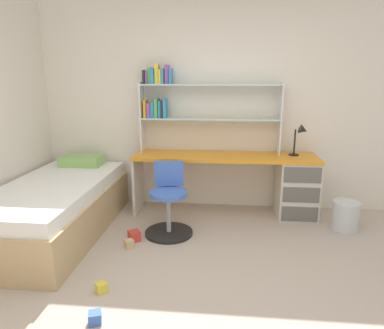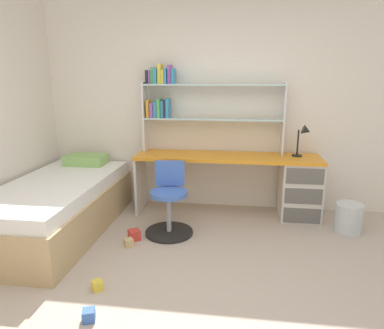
{
  "view_description": "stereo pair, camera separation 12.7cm",
  "coord_description": "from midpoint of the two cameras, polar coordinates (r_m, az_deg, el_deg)",
  "views": [
    {
      "loc": [
        0.13,
        -2.17,
        1.64
      ],
      "look_at": [
        -0.19,
        1.2,
        0.8
      ],
      "focal_mm": 31.97,
      "sensor_mm": 36.0,
      "label": 1
    },
    {
      "loc": [
        0.26,
        -2.15,
        1.64
      ],
      "look_at": [
        -0.19,
        1.2,
        0.8
      ],
      "focal_mm": 31.97,
      "sensor_mm": 36.0,
      "label": 2
    }
  ],
  "objects": [
    {
      "name": "ground_plane",
      "position": [
        2.72,
        0.22,
        -23.26
      ],
      "size": [
        5.4,
        5.4,
        0.02
      ],
      "primitive_type": "cube",
      "color": "#B2A393"
    },
    {
      "name": "room_shell",
      "position": [
        3.54,
        -16.51,
        8.65
      ],
      "size": [
        5.4,
        5.4,
        2.69
      ],
      "color": "silver",
      "rests_on": "ground_plane"
    },
    {
      "name": "desk",
      "position": [
        4.28,
        12.7,
        -2.75
      ],
      "size": [
        2.22,
        0.54,
        0.75
      ],
      "color": "orange",
      "rests_on": "ground_plane"
    },
    {
      "name": "bookshelf_hutch",
      "position": [
        4.26,
        -1.72,
        10.56
      ],
      "size": [
        1.72,
        0.22,
        1.07
      ],
      "color": "silver",
      "rests_on": "desk"
    },
    {
      "name": "desk_lamp",
      "position": [
        4.23,
        16.91,
        4.72
      ],
      "size": [
        0.2,
        0.17,
        0.38
      ],
      "color": "black",
      "rests_on": "desk"
    },
    {
      "name": "swivel_chair",
      "position": [
        3.73,
        -4.9,
        -7.01
      ],
      "size": [
        0.52,
        0.52,
        0.78
      ],
      "color": "black",
      "rests_on": "ground_plane"
    },
    {
      "name": "bed_platform",
      "position": [
        4.04,
        -22.66,
        -6.71
      ],
      "size": [
        1.02,
        2.08,
        0.69
      ],
      "color": "tan",
      "rests_on": "ground_plane"
    },
    {
      "name": "waste_bin",
      "position": [
        4.19,
        23.42,
        -7.84
      ],
      "size": [
        0.29,
        0.29,
        0.33
      ],
      "primitive_type": "cylinder",
      "color": "silver",
      "rests_on": "ground_plane"
    },
    {
      "name": "toy_block_natural_0",
      "position": [
        3.57,
        -11.47,
        -12.85
      ],
      "size": [
        0.12,
        0.12,
        0.08
      ],
      "primitive_type": "cube",
      "rotation": [
        0.0,
        0.0,
        0.62
      ],
      "color": "tan",
      "rests_on": "ground_plane"
    },
    {
      "name": "toy_block_yellow_1",
      "position": [
        2.98,
        -16.18,
        -19.11
      ],
      "size": [
        0.11,
        0.11,
        0.08
      ],
      "primitive_type": "cube",
      "rotation": [
        0.0,
        0.0,
        2.28
      ],
      "color": "gold",
      "rests_on": "ground_plane"
    },
    {
      "name": "toy_block_blue_2",
      "position": [
        2.68,
        -17.32,
        -23.24
      ],
      "size": [
        0.11,
        0.11,
        0.08
      ],
      "primitive_type": "cube",
      "rotation": [
        0.0,
        0.0,
        1.9
      ],
      "color": "#3860B7",
      "rests_on": "ground_plane"
    },
    {
      "name": "toy_block_red_3",
      "position": [
        3.7,
        -10.6,
        -11.64
      ],
      "size": [
        0.15,
        0.15,
        0.11
      ],
      "primitive_type": "cube",
      "rotation": [
        0.0,
        0.0,
        0.65
      ],
      "color": "red",
      "rests_on": "ground_plane"
    }
  ]
}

